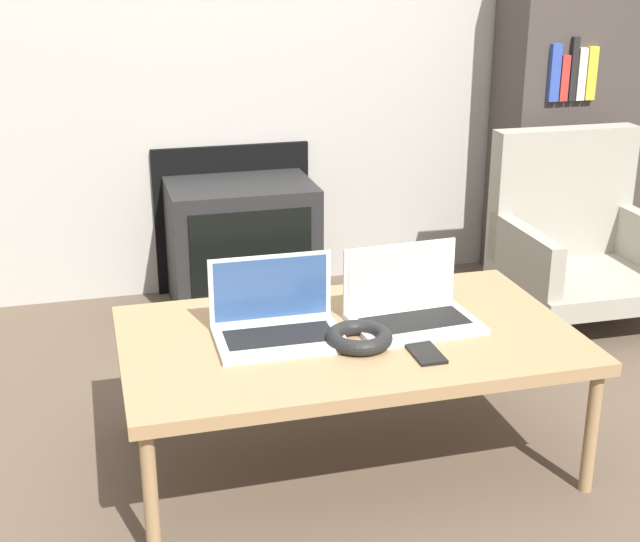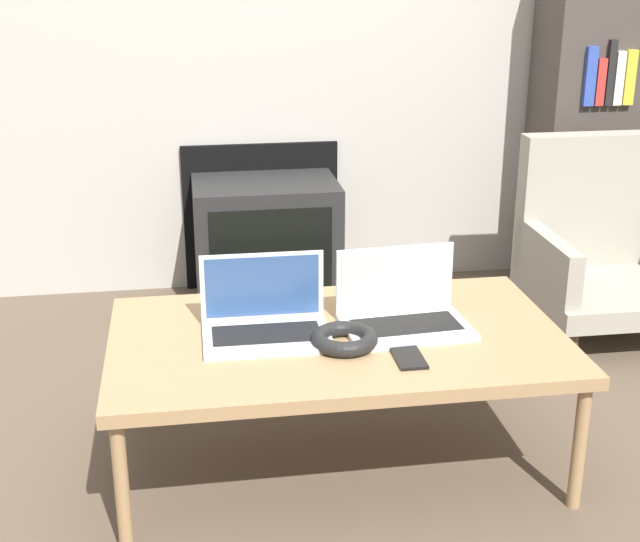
{
  "view_description": "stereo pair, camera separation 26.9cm",
  "coord_description": "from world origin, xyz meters",
  "px_view_note": "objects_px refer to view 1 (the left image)",
  "views": [
    {
      "loc": [
        -0.66,
        -1.89,
        1.39
      ],
      "look_at": [
        0.0,
        0.56,
        0.47
      ],
      "focal_mm": 50.0,
      "sensor_mm": 36.0,
      "label": 1
    },
    {
      "loc": [
        -0.4,
        -1.94,
        1.39
      ],
      "look_at": [
        0.0,
        0.56,
        0.47
      ],
      "focal_mm": 50.0,
      "sensor_mm": 36.0,
      "label": 2
    }
  ],
  "objects_px": {
    "tv": "(242,245)",
    "armchair": "(575,236)",
    "laptop_left": "(277,321)",
    "laptop_right": "(410,307)",
    "headphones": "(359,338)",
    "phone": "(425,353)"
  },
  "relations": [
    {
      "from": "headphones",
      "to": "armchair",
      "type": "relative_size",
      "value": 0.25
    },
    {
      "from": "tv",
      "to": "armchair",
      "type": "bearing_deg",
      "value": -17.92
    },
    {
      "from": "laptop_left",
      "to": "headphones",
      "type": "bearing_deg",
      "value": -29.67
    },
    {
      "from": "laptop_right",
      "to": "armchair",
      "type": "distance_m",
      "value": 1.28
    },
    {
      "from": "laptop_right",
      "to": "armchair",
      "type": "bearing_deg",
      "value": 34.7
    },
    {
      "from": "tv",
      "to": "armchair",
      "type": "distance_m",
      "value": 1.33
    },
    {
      "from": "phone",
      "to": "tv",
      "type": "bearing_deg",
      "value": 99.09
    },
    {
      "from": "phone",
      "to": "tv",
      "type": "height_order",
      "value": "tv"
    },
    {
      "from": "phone",
      "to": "armchair",
      "type": "xyz_separation_m",
      "value": [
        1.03,
        1.01,
        -0.08
      ]
    },
    {
      "from": "tv",
      "to": "phone",
      "type": "bearing_deg",
      "value": -80.91
    },
    {
      "from": "laptop_left",
      "to": "laptop_right",
      "type": "xyz_separation_m",
      "value": [
        0.38,
        -0.0,
        0.0
      ]
    },
    {
      "from": "laptop_left",
      "to": "headphones",
      "type": "distance_m",
      "value": 0.23
    },
    {
      "from": "headphones",
      "to": "phone",
      "type": "bearing_deg",
      "value": -34.09
    },
    {
      "from": "headphones",
      "to": "phone",
      "type": "xyz_separation_m",
      "value": [
        0.15,
        -0.1,
        -0.02
      ]
    },
    {
      "from": "laptop_right",
      "to": "tv",
      "type": "bearing_deg",
      "value": 98.45
    },
    {
      "from": "laptop_right",
      "to": "phone",
      "type": "relative_size",
      "value": 2.61
    },
    {
      "from": "headphones",
      "to": "phone",
      "type": "height_order",
      "value": "headphones"
    },
    {
      "from": "laptop_left",
      "to": "phone",
      "type": "relative_size",
      "value": 2.51
    },
    {
      "from": "headphones",
      "to": "armchair",
      "type": "xyz_separation_m",
      "value": [
        1.18,
        0.91,
        -0.1
      ]
    },
    {
      "from": "headphones",
      "to": "armchair",
      "type": "distance_m",
      "value": 1.5
    },
    {
      "from": "laptop_left",
      "to": "tv",
      "type": "distance_m",
      "value": 1.22
    },
    {
      "from": "laptop_left",
      "to": "tv",
      "type": "xyz_separation_m",
      "value": [
        0.12,
        1.2,
        -0.18
      ]
    }
  ]
}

